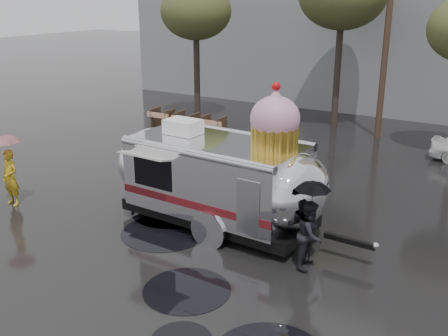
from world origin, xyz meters
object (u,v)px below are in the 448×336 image
Objects in this scene: airstream_trailer at (221,175)px; tripod at (303,228)px; person_left at (10,178)px; person_right at (310,234)px.

airstream_trailer reaches higher than tripod.
airstream_trailer reaches higher than person_left.
person_right is (9.66, 1.19, -0.04)m from person_left.
airstream_trailer is 6.90m from person_left.
person_left is (-6.53, -2.12, -0.65)m from airstream_trailer.
person_left reaches higher than tripod.
tripod is at bearing 13.13° from person_left.
person_left reaches higher than person_right.
airstream_trailer reaches higher than person_right.
airstream_trailer is at bearing 21.06° from person_left.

